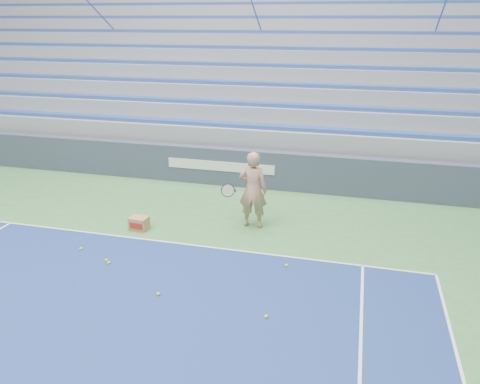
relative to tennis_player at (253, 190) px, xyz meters
name	(u,v)px	position (x,y,z in m)	size (l,w,h in m)	color
sponsor_barrier	(222,166)	(-1.55, 2.68, -0.36)	(30.00, 0.32, 1.10)	#373F54
bleachers	(263,80)	(-1.55, 8.40, 1.44)	(31.00, 9.15, 7.30)	gray
tennis_player	(253,190)	(0.00, 0.00, 0.00)	(0.94, 0.84, 1.83)	tan
ball_box	(139,223)	(-2.51, -0.84, -0.76)	(0.44, 0.35, 0.31)	#A2774E
tennis_ball_0	(81,249)	(-3.25, -2.11, -0.88)	(0.07, 0.07, 0.07)	#CBEC30
tennis_ball_1	(109,263)	(-2.37, -2.51, -0.88)	(0.07, 0.07, 0.07)	#CBEC30
tennis_ball_2	(286,266)	(1.10, -1.73, -0.88)	(0.07, 0.07, 0.07)	#CBEC30
tennis_ball_3	(158,294)	(-0.95, -3.31, -0.88)	(0.07, 0.07, 0.07)	#CBEC30
tennis_ball_4	(266,317)	(1.05, -3.48, -0.88)	(0.07, 0.07, 0.07)	#CBEC30
tennis_ball_5	(106,260)	(-2.47, -2.44, -0.88)	(0.07, 0.07, 0.07)	#CBEC30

